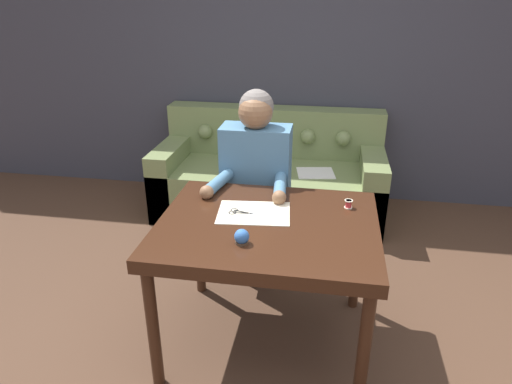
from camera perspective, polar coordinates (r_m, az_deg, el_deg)
The scene contains 9 objects.
ground_plane at distance 2.70m, azimuth 1.23°, elevation -19.12°, with size 16.00×16.00×0.00m, color #4C3323.
wall_back at distance 4.21m, azimuth 5.99°, elevation 16.47°, with size 8.00×0.06×2.60m.
dining_table at distance 2.36m, azimuth 1.45°, elevation -5.52°, with size 1.12×0.92×0.77m.
couch at distance 4.07m, azimuth 1.76°, elevation 1.86°, with size 1.95×0.87×0.88m.
person at distance 2.95m, azimuth -0.03°, elevation 0.51°, with size 0.49×0.59×1.30m.
pattern_paper_main at distance 2.41m, azimuth -0.28°, elevation -2.62°, with size 0.40×0.31×0.00m.
scissors at distance 2.41m, azimuth -1.55°, elevation -2.63°, with size 0.25×0.09×0.01m.
thread_spool at distance 2.51m, azimuth 11.49°, elevation -1.47°, with size 0.04×0.04×0.05m.
pin_cushion at distance 2.12m, azimuth -1.80°, elevation -5.66°, with size 0.07×0.07×0.07m.
Camera 1 is at (0.27, -1.95, 1.85)m, focal length 32.00 mm.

